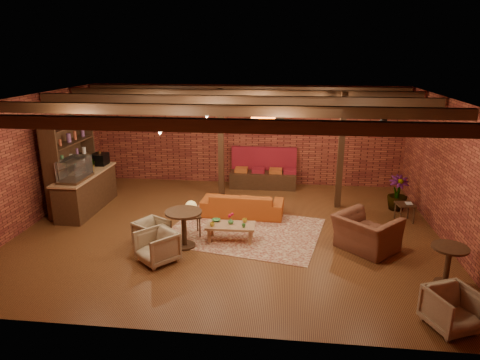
# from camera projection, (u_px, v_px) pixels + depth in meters

# --- Properties ---
(floor) EXTENTS (10.00, 10.00, 0.00)m
(floor) POSITION_uv_depth(u_px,v_px,m) (229.00, 230.00, 10.50)
(floor) COLOR #3C1C0F
(floor) RESTS_ON ground
(ceiling) EXTENTS (10.00, 8.00, 0.02)m
(ceiling) POSITION_uv_depth(u_px,v_px,m) (228.00, 99.00, 9.56)
(ceiling) COLOR black
(ceiling) RESTS_ON wall_back
(wall_back) EXTENTS (10.00, 0.02, 3.20)m
(wall_back) POSITION_uv_depth(u_px,v_px,m) (246.00, 135.00, 13.83)
(wall_back) COLOR maroon
(wall_back) RESTS_ON ground
(wall_front) EXTENTS (10.00, 0.02, 3.20)m
(wall_front) POSITION_uv_depth(u_px,v_px,m) (191.00, 240.00, 6.23)
(wall_front) COLOR maroon
(wall_front) RESTS_ON ground
(wall_left) EXTENTS (0.02, 8.00, 3.20)m
(wall_left) POSITION_uv_depth(u_px,v_px,m) (29.00, 162.00, 10.57)
(wall_left) COLOR maroon
(wall_left) RESTS_ON ground
(wall_right) EXTENTS (0.02, 8.00, 3.20)m
(wall_right) POSITION_uv_depth(u_px,v_px,m) (452.00, 174.00, 9.49)
(wall_right) COLOR maroon
(wall_right) RESTS_ON ground
(ceiling_beams) EXTENTS (9.80, 6.40, 0.22)m
(ceiling_beams) POSITION_uv_depth(u_px,v_px,m) (228.00, 104.00, 9.60)
(ceiling_beams) COLOR #311C10
(ceiling_beams) RESTS_ON ceiling
(ceiling_pipe) EXTENTS (9.60, 0.12, 0.12)m
(ceiling_pipe) POSITION_uv_depth(u_px,v_px,m) (237.00, 106.00, 11.18)
(ceiling_pipe) COLOR black
(ceiling_pipe) RESTS_ON ceiling
(post_left) EXTENTS (0.16, 0.16, 3.20)m
(post_left) POSITION_uv_depth(u_px,v_px,m) (221.00, 144.00, 12.57)
(post_left) COLOR #311C10
(post_left) RESTS_ON ground
(post_right) EXTENTS (0.16, 0.16, 3.20)m
(post_right) POSITION_uv_depth(u_px,v_px,m) (341.00, 151.00, 11.63)
(post_right) COLOR #311C10
(post_right) RESTS_ON ground
(service_counter) EXTENTS (0.80, 2.50, 1.60)m
(service_counter) POSITION_uv_depth(u_px,v_px,m) (86.00, 182.00, 11.66)
(service_counter) COLOR #311C10
(service_counter) RESTS_ON ground
(plant_counter) EXTENTS (0.35, 0.39, 0.30)m
(plant_counter) POSITION_uv_depth(u_px,v_px,m) (91.00, 165.00, 11.72)
(plant_counter) COLOR #337F33
(plant_counter) RESTS_ON service_counter
(shelving_hutch) EXTENTS (0.52, 2.00, 2.40)m
(shelving_hutch) POSITION_uv_depth(u_px,v_px,m) (72.00, 166.00, 11.68)
(shelving_hutch) COLOR #311C10
(shelving_hutch) RESTS_ON ground
(banquette) EXTENTS (2.10, 0.70, 1.00)m
(banquette) POSITION_uv_depth(u_px,v_px,m) (263.00, 172.00, 13.66)
(banquette) COLOR maroon
(banquette) RESTS_ON ground
(service_sign) EXTENTS (0.86, 0.06, 0.30)m
(service_sign) POSITION_uv_depth(u_px,v_px,m) (263.00, 117.00, 12.69)
(service_sign) COLOR #FF6119
(service_sign) RESTS_ON ceiling
(ceiling_spotlights) EXTENTS (6.40, 4.40, 0.28)m
(ceiling_spotlights) POSITION_uv_depth(u_px,v_px,m) (229.00, 114.00, 9.66)
(ceiling_spotlights) COLOR black
(ceiling_spotlights) RESTS_ON ceiling
(rug) EXTENTS (4.05, 3.40, 0.01)m
(rug) POSITION_uv_depth(u_px,v_px,m) (244.00, 231.00, 10.46)
(rug) COLOR maroon
(rug) RESTS_ON floor
(sofa) EXTENTS (2.19, 0.94, 0.63)m
(sofa) POSITION_uv_depth(u_px,v_px,m) (243.00, 204.00, 11.37)
(sofa) COLOR #A24516
(sofa) RESTS_ON floor
(coffee_table) EXTENTS (1.14, 0.58, 0.64)m
(coffee_table) POSITION_uv_depth(u_px,v_px,m) (230.00, 226.00, 9.88)
(coffee_table) COLOR #895D3F
(coffee_table) RESTS_ON floor
(side_table_lamp) EXTENTS (0.54, 0.54, 0.87)m
(side_table_lamp) POSITION_uv_depth(u_px,v_px,m) (191.00, 209.00, 10.04)
(side_table_lamp) COLOR #311C10
(side_table_lamp) RESTS_ON floor
(round_table_left) EXTENTS (0.81, 0.81, 0.85)m
(round_table_left) POSITION_uv_depth(u_px,v_px,m) (184.00, 223.00, 9.48)
(round_table_left) COLOR #311C10
(round_table_left) RESTS_ON floor
(armchair_a) EXTENTS (0.85, 0.86, 0.66)m
(armchair_a) POSITION_uv_depth(u_px,v_px,m) (152.00, 232.00, 9.59)
(armchair_a) COLOR #BFB194
(armchair_a) RESTS_ON floor
(armchair_b) EXTENTS (0.99, 0.98, 0.74)m
(armchair_b) POSITION_uv_depth(u_px,v_px,m) (157.00, 245.00, 8.86)
(armchair_b) COLOR #BFB194
(armchair_b) RESTS_ON floor
(armchair_right) EXTENTS (1.43, 1.42, 1.07)m
(armchair_right) POSITION_uv_depth(u_px,v_px,m) (367.00, 227.00, 9.34)
(armchair_right) COLOR brown
(armchair_right) RESTS_ON floor
(side_table_book) EXTENTS (0.50, 0.50, 0.50)m
(side_table_book) POSITION_uv_depth(u_px,v_px,m) (405.00, 205.00, 10.94)
(side_table_book) COLOR #311C10
(side_table_book) RESTS_ON floor
(round_table_right) EXTENTS (0.66, 0.66, 0.78)m
(round_table_right) POSITION_uv_depth(u_px,v_px,m) (448.00, 259.00, 7.95)
(round_table_right) COLOR #311C10
(round_table_right) RESTS_ON floor
(armchair_far) EXTENTS (0.93, 0.90, 0.74)m
(armchair_far) POSITION_uv_depth(u_px,v_px,m) (453.00, 308.00, 6.72)
(armchair_far) COLOR #BFB194
(armchair_far) RESTS_ON floor
(plant_tall) EXTENTS (1.72, 1.72, 2.91)m
(plant_tall) POSITION_uv_depth(u_px,v_px,m) (402.00, 159.00, 11.45)
(plant_tall) COLOR #4C7F4C
(plant_tall) RESTS_ON floor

